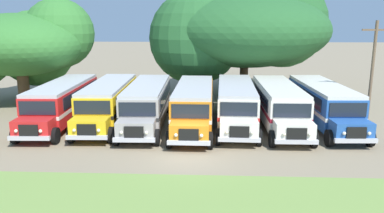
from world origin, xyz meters
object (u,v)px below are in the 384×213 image
at_px(parked_bus_slot_1, 109,100).
at_px(parked_bus_slot_5, 278,103).
at_px(parked_bus_slot_6, 323,102).
at_px(parked_bus_slot_0, 63,101).
at_px(parked_bus_slot_3, 194,103).
at_px(parked_bus_slot_4, 236,102).
at_px(broad_shade_tree, 243,29).
at_px(secondary_tree, 21,45).
at_px(parked_bus_slot_2, 147,102).
at_px(utility_pole, 372,73).

bearing_deg(parked_bus_slot_1, parked_bus_slot_5, 86.88).
bearing_deg(parked_bus_slot_6, parked_bus_slot_5, -86.15).
distance_m(parked_bus_slot_0, parked_bus_slot_6, 18.48).
height_order(parked_bus_slot_3, parked_bus_slot_4, same).
height_order(parked_bus_slot_0, parked_bus_slot_4, same).
relative_size(parked_bus_slot_4, parked_bus_slot_6, 1.00).
xyz_separation_m(parked_bus_slot_1, parked_bus_slot_3, (6.17, -0.70, 0.00)).
xyz_separation_m(parked_bus_slot_4, broad_shade_tree, (1.29, 11.01, 4.78)).
bearing_deg(parked_bus_slot_1, broad_shade_tree, 134.59).
relative_size(parked_bus_slot_1, parked_bus_slot_4, 1.00).
xyz_separation_m(parked_bus_slot_0, broad_shade_tree, (13.65, 11.29, 4.78)).
height_order(parked_bus_slot_4, secondary_tree, secondary_tree).
bearing_deg(secondary_tree, parked_bus_slot_5, -17.11).
distance_m(parked_bus_slot_2, parked_bus_slot_5, 9.20).
relative_size(parked_bus_slot_1, parked_bus_slot_3, 1.00).
xyz_separation_m(parked_bus_slot_5, parked_bus_slot_6, (3.17, 0.35, 0.00)).
bearing_deg(parked_bus_slot_4, parked_bus_slot_0, -87.10).
height_order(parked_bus_slot_1, parked_bus_slot_4, same).
bearing_deg(parked_bus_slot_3, parked_bus_slot_4, 103.49).
height_order(parked_bus_slot_4, broad_shade_tree, broad_shade_tree).
height_order(parked_bus_slot_0, parked_bus_slot_3, same).
bearing_deg(parked_bus_slot_3, utility_pole, 88.55).
relative_size(parked_bus_slot_2, secondary_tree, 0.84).
distance_m(parked_bus_slot_0, broad_shade_tree, 18.35).
distance_m(parked_bus_slot_5, parked_bus_slot_6, 3.19).
bearing_deg(parked_bus_slot_0, parked_bus_slot_2, 87.61).
height_order(parked_bus_slot_0, parked_bus_slot_1, same).
bearing_deg(parked_bus_slot_1, parked_bus_slot_4, 87.85).
distance_m(broad_shade_tree, utility_pole, 14.42).
xyz_separation_m(parked_bus_slot_1, parked_bus_slot_2, (2.84, -0.33, 0.00)).
relative_size(parked_bus_slot_0, parked_bus_slot_5, 1.00).
height_order(parked_bus_slot_0, parked_bus_slot_5, same).
bearing_deg(parked_bus_slot_4, secondary_tree, -107.45).
height_order(parked_bus_slot_3, utility_pole, utility_pole).
bearing_deg(parked_bus_slot_2, parked_bus_slot_3, 82.17).
relative_size(parked_bus_slot_3, secondary_tree, 0.84).
bearing_deg(parked_bus_slot_1, parked_bus_slot_6, 88.43).
distance_m(parked_bus_slot_2, parked_bus_slot_6, 12.38).
xyz_separation_m(parked_bus_slot_0, parked_bus_slot_4, (12.36, 0.28, 0.00)).
bearing_deg(broad_shade_tree, parked_bus_slot_3, -109.86).
bearing_deg(parked_bus_slot_5, parked_bus_slot_6, 95.87).
bearing_deg(parked_bus_slot_0, parked_bus_slot_6, 89.27).
xyz_separation_m(parked_bus_slot_2, utility_pole, (15.01, -0.76, 2.27)).
xyz_separation_m(parked_bus_slot_5, broad_shade_tree, (-1.65, 11.22, 4.78)).
relative_size(parked_bus_slot_1, parked_bus_slot_6, 1.00).
bearing_deg(parked_bus_slot_2, utility_pole, 85.47).
distance_m(parked_bus_slot_0, parked_bus_slot_4, 12.37).
distance_m(parked_bus_slot_4, parked_bus_slot_6, 6.11).
height_order(secondary_tree, utility_pole, secondary_tree).
relative_size(parked_bus_slot_3, parked_bus_slot_5, 1.00).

